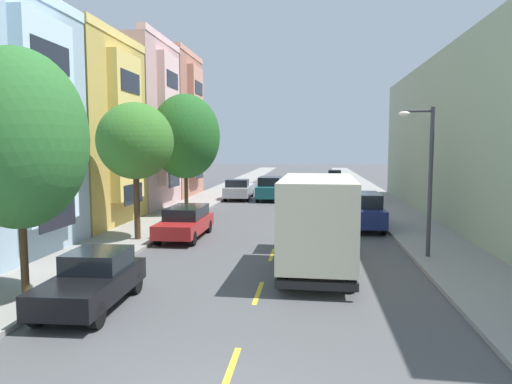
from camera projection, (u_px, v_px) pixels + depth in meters
name	position (u px, v px, depth m)	size (l,w,h in m)	color
ground_plane	(291.00, 202.00, 36.73)	(160.00, 160.00, 0.00)	#4C4C4F
sidewalk_left	(197.00, 203.00, 35.57)	(3.20, 120.00, 0.14)	gray
sidewalk_right	(387.00, 206.00, 33.91)	(3.20, 120.00, 0.14)	gray
lane_centerline_dashes	(288.00, 212.00, 31.29)	(0.14, 47.20, 0.01)	yellow
townhouse_third_mustard	(34.00, 135.00, 25.76)	(11.02, 7.48, 10.50)	tan
townhouse_fourth_rose	(87.00, 127.00, 33.36)	(12.46, 7.48, 12.03)	#CC9E9E
townhouse_fifth_terracotta	(130.00, 128.00, 40.90)	(12.14, 7.48, 12.50)	#B27560
street_tree_nearest	(18.00, 139.00, 12.60)	(3.71, 3.71, 6.94)	#47331E
street_tree_second	(135.00, 141.00, 21.00)	(3.46, 3.46, 6.26)	#47331E
street_tree_third	(185.00, 136.00, 29.36)	(4.38, 4.38, 7.58)	#47331E
street_lamp	(426.00, 169.00, 17.73)	(1.35, 0.28, 5.76)	#38383D
delivery_box_truck	(318.00, 217.00, 16.48)	(2.55, 7.51, 3.35)	beige
parked_pickup_silver	(239.00, 189.00, 38.71)	(2.12, 5.34, 1.73)	#B2B5BA
parked_sedan_forest	(337.00, 181.00, 49.59)	(1.89, 4.54, 1.43)	#194C28
parked_hatchback_charcoal	(334.00, 176.00, 58.08)	(1.77, 4.01, 1.50)	#333338
parked_wagon_burgundy	(345.00, 192.00, 36.42)	(1.84, 4.71, 1.50)	maroon
parked_suv_navy	(363.00, 210.00, 24.82)	(1.96, 4.80, 1.93)	navy
parked_hatchback_black	(93.00, 280.00, 12.68)	(1.85, 4.05, 1.50)	black
parked_wagon_red	(185.00, 221.00, 22.32)	(1.82, 4.70, 1.50)	#AD1E1E
moving_teal_sedan	(270.00, 188.00, 38.09)	(1.95, 4.80, 1.93)	#195B60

